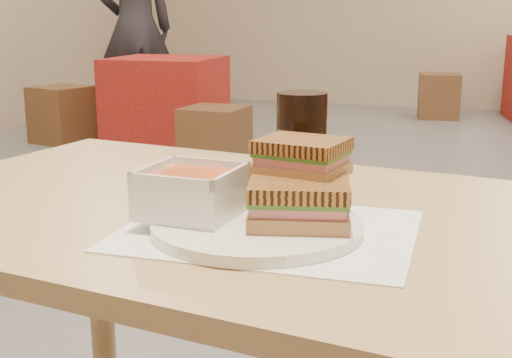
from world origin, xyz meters
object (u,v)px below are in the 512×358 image
(panini_lower, at_px, (299,202))
(bg_chair_0r, at_px, (215,140))
(cola_glass, at_px, (301,146))
(bg_chair_0l, at_px, (62,114))
(patron_a, at_px, (135,28))
(soup_bowl, at_px, (192,194))
(bg_chair_2l, at_px, (439,96))
(main_table, at_px, (258,282))
(plate, at_px, (257,226))
(bg_table_0, at_px, (167,103))

(panini_lower, bearing_deg, bg_chair_0r, 115.68)
(cola_glass, relative_size, bg_chair_0l, 0.34)
(bg_chair_0r, relative_size, patron_a, 0.24)
(soup_bowl, bearing_deg, bg_chair_2l, 92.76)
(main_table, distance_m, bg_chair_0r, 3.52)
(bg_chair_0l, bearing_deg, soup_bowl, -51.71)
(plate, bearing_deg, main_table, 109.25)
(main_table, height_order, bg_chair_0l, main_table)
(bg_table_0, bearing_deg, patron_a, 136.59)
(cola_glass, relative_size, bg_table_0, 0.19)
(bg_table_0, distance_m, bg_chair_0l, 0.91)
(main_table, relative_size, soup_bowl, 10.26)
(cola_glass, distance_m, bg_chair_0r, 3.50)
(plate, height_order, bg_chair_2l, plate)
(cola_glass, height_order, bg_chair_2l, cola_glass)
(main_table, distance_m, panini_lower, 0.21)
(bg_chair_0l, height_order, patron_a, patron_a)
(bg_chair_0l, bearing_deg, plate, -50.85)
(panini_lower, distance_m, bg_chair_0r, 3.67)
(main_table, xyz_separation_m, bg_chair_0r, (-1.48, 3.17, -0.42))
(bg_table_0, bearing_deg, panini_lower, -59.97)
(soup_bowl, xyz_separation_m, panini_lower, (0.15, 0.01, -0.00))
(main_table, bearing_deg, bg_chair_2l, 93.32)
(panini_lower, xyz_separation_m, bg_chair_2l, (-0.45, 6.26, -0.57))
(cola_glass, height_order, bg_table_0, cola_glass)
(bg_chair_0r, bearing_deg, panini_lower, -64.32)
(bg_chair_0l, bearing_deg, panini_lower, -50.32)
(bg_chair_0l, bearing_deg, bg_chair_0r, -19.07)
(patron_a, bearing_deg, bg_chair_0r, -43.48)
(main_table, distance_m, patron_a, 5.17)
(panini_lower, bearing_deg, plate, -174.50)
(plate, xyz_separation_m, panini_lower, (0.05, 0.01, 0.04))
(plate, relative_size, soup_bowl, 2.24)
(plate, bearing_deg, cola_glass, 89.13)
(bg_chair_0l, xyz_separation_m, bg_chair_2l, (2.72, 2.44, -0.01))
(bg_table_0, xyz_separation_m, bg_chair_0r, (0.70, -0.67, -0.13))
(plate, distance_m, bg_chair_0l, 4.96)
(bg_chair_2l, bearing_deg, bg_chair_0r, -110.54)
(soup_bowl, relative_size, bg_chair_2l, 0.27)
(soup_bowl, bearing_deg, main_table, 63.56)
(plate, distance_m, bg_chair_0r, 3.65)
(patron_a, bearing_deg, bg_table_0, -43.41)
(soup_bowl, relative_size, bg_chair_0r, 0.29)
(main_table, height_order, cola_glass, cola_glass)
(cola_glass, relative_size, patron_a, 0.09)
(bg_chair_2l, bearing_deg, soup_bowl, -87.24)
(plate, bearing_deg, bg_chair_0l, 129.15)
(main_table, relative_size, cola_glass, 7.73)
(patron_a, bearing_deg, plate, -58.13)
(panini_lower, distance_m, patron_a, 5.29)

